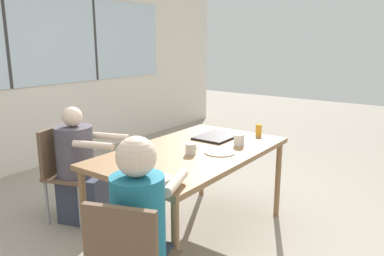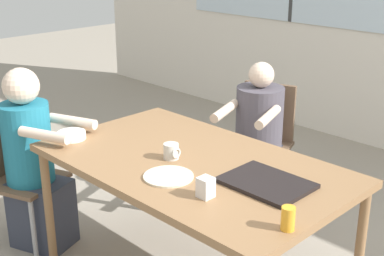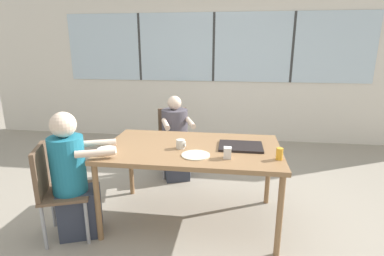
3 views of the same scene
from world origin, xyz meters
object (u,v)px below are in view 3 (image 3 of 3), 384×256
at_px(person_man_blue_shirt, 175,142).
at_px(milk_carton_small, 227,153).
at_px(chair_for_woman_green_shirt, 54,185).
at_px(juice_glass, 279,154).
at_px(bowl_white_shallow, 107,151).
at_px(coffee_mug, 181,144).
at_px(chair_for_man_blue_shirt, 173,135).
at_px(person_woman_green_shirt, 74,181).

bearing_deg(person_man_blue_shirt, milk_carton_small, 99.38).
height_order(person_man_blue_shirt, milk_carton_small, person_man_blue_shirt).
height_order(chair_for_woman_green_shirt, juice_glass, juice_glass).
bearing_deg(bowl_white_shallow, coffee_mug, 18.62).
bearing_deg(bowl_white_shallow, chair_for_man_blue_shirt, 77.98).
distance_m(chair_for_woman_green_shirt, coffee_mug, 1.15).
relative_size(person_woman_green_shirt, person_man_blue_shirt, 1.08).
distance_m(chair_for_man_blue_shirt, juice_glass, 1.82).
bearing_deg(chair_for_man_blue_shirt, juice_glass, 110.78).
xyz_separation_m(person_woman_green_shirt, milk_carton_small, (1.32, 0.13, 0.28)).
bearing_deg(person_woman_green_shirt, chair_for_woman_green_shirt, -90.00).
bearing_deg(coffee_mug, person_man_blue_shirt, 103.88).
bearing_deg(milk_carton_small, chair_for_woman_green_shirt, -172.71).
xyz_separation_m(chair_for_woman_green_shirt, person_man_blue_shirt, (0.79, 1.42, -0.04)).
xyz_separation_m(chair_for_woman_green_shirt, bowl_white_shallow, (0.43, 0.17, 0.27)).
height_order(coffee_mug, bowl_white_shallow, coffee_mug).
xyz_separation_m(juice_glass, milk_carton_small, (-0.42, -0.03, -0.00)).
bearing_deg(milk_carton_small, chair_for_man_blue_shirt, 117.99).
distance_m(person_woman_green_shirt, juice_glass, 1.77).
distance_m(person_man_blue_shirt, juice_glass, 1.67).
xyz_separation_m(person_woman_green_shirt, person_man_blue_shirt, (0.64, 1.37, -0.06)).
relative_size(person_woman_green_shirt, coffee_mug, 13.28).
distance_m(chair_for_woman_green_shirt, chair_for_man_blue_shirt, 1.74).
xyz_separation_m(person_woman_green_shirt, juice_glass, (1.74, 0.16, 0.28)).
height_order(person_woman_green_shirt, coffee_mug, person_woman_green_shirt).
xyz_separation_m(coffee_mug, milk_carton_small, (0.43, -0.19, 0.01)).
bearing_deg(bowl_white_shallow, juice_glass, 1.89).
height_order(chair_for_woman_green_shirt, bowl_white_shallow, chair_for_woman_green_shirt).
distance_m(person_woman_green_shirt, coffee_mug, 0.99).
relative_size(milk_carton_small, bowl_white_shallow, 0.58).
distance_m(chair_for_man_blue_shirt, bowl_white_shallow, 1.47).
bearing_deg(person_man_blue_shirt, person_woman_green_shirt, 45.37).
relative_size(coffee_mug, juice_glass, 0.87).
bearing_deg(bowl_white_shallow, person_woman_green_shirt, -158.51).
bearing_deg(bowl_white_shallow, chair_for_woman_green_shirt, -158.78).
relative_size(chair_for_woman_green_shirt, milk_carton_small, 9.07).
height_order(juice_glass, milk_carton_small, juice_glass).
height_order(milk_carton_small, bowl_white_shallow, milk_carton_small).
height_order(chair_for_man_blue_shirt, milk_carton_small, chair_for_man_blue_shirt).
height_order(chair_for_woman_green_shirt, milk_carton_small, chair_for_woman_green_shirt).
bearing_deg(person_woman_green_shirt, bowl_white_shallow, 90.76).
bearing_deg(chair_for_woman_green_shirt, person_man_blue_shirt, 130.24).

